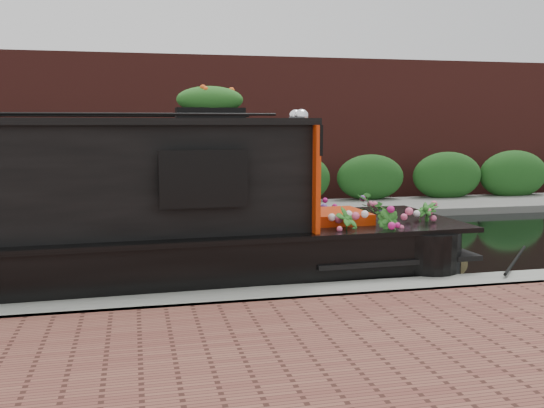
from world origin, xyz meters
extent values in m
plane|color=black|center=(0.00, 0.00, 0.00)|extent=(80.00, 80.00, 0.00)
cube|color=gray|center=(0.00, -3.30, 0.00)|extent=(40.00, 0.60, 0.50)
cube|color=slate|center=(0.00, 4.20, 0.00)|extent=(40.00, 2.40, 0.34)
cube|color=#1D4D1A|center=(0.00, 5.10, 0.00)|extent=(40.00, 1.10, 2.80)
cube|color=#59231E|center=(0.00, 7.20, 0.00)|extent=(40.00, 1.00, 8.00)
cube|color=red|center=(0.47, -2.02, 1.46)|extent=(0.12, 1.79, 1.38)
cube|color=black|center=(-0.89, -2.93, 1.54)|extent=(0.92, 0.06, 0.56)
cube|color=red|center=(1.01, -2.02, 0.72)|extent=(0.85, 0.95, 0.51)
sphere|color=white|center=(0.48, -2.17, 2.26)|extent=(0.18, 0.18, 0.18)
sphere|color=white|center=(0.48, -1.88, 2.26)|extent=(0.18, 0.18, 0.18)
cube|color=black|center=(-0.69, -2.02, 2.30)|extent=(0.89, 0.30, 0.14)
ellipsoid|color=#E65619|center=(-0.69, -2.02, 2.49)|extent=(0.97, 0.30, 0.25)
imported|color=#2B6D24|center=(0.96, -2.65, 0.79)|extent=(0.41, 0.36, 0.65)
imported|color=#2B6D24|center=(1.50, -2.78, 0.77)|extent=(0.44, 0.43, 0.62)
imported|color=#2B6D24|center=(1.89, -1.43, 0.79)|extent=(0.77, 0.74, 0.65)
imported|color=#2B6D24|center=(2.25, -2.28, 0.78)|extent=(0.45, 0.45, 0.63)
imported|color=#2B6D24|center=(0.99, -1.27, 0.73)|extent=(0.28, 0.34, 0.55)
cylinder|color=olive|center=(2.81, -2.02, 0.16)|extent=(0.32, 0.37, 0.32)
camera|label=1|loc=(-1.68, -9.86, 2.17)|focal=40.00mm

